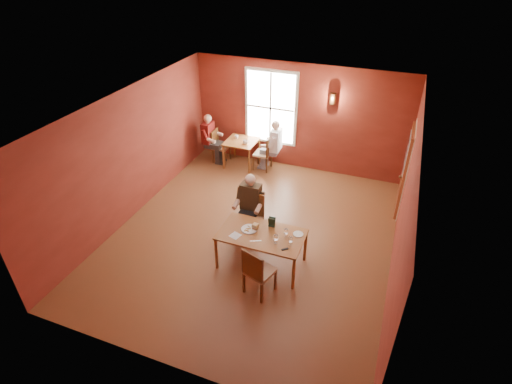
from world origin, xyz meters
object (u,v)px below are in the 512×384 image
(main_table, at_px, (261,249))
(diner_white, at_px, (264,146))
(second_table, at_px, (242,153))
(chair_diner_maroon, at_px, (221,146))
(diner_maroon, at_px, (220,139))
(chair_empty, at_px, (260,270))
(chair_diner_white, at_px, (262,153))
(diner_main, at_px, (250,214))
(chair_diner_main, at_px, (250,220))

(main_table, height_order, diner_white, diner_white)
(main_table, relative_size, second_table, 1.92)
(chair_diner_maroon, distance_m, diner_maroon, 0.23)
(chair_empty, height_order, chair_diner_white, chair_empty)
(diner_main, distance_m, diner_white, 3.29)
(chair_diner_white, bearing_deg, second_table, 90.00)
(chair_empty, height_order, second_table, chair_empty)
(chair_diner_maroon, bearing_deg, chair_diner_white, 90.00)
(chair_empty, xyz_separation_m, diner_maroon, (-2.92, 4.51, 0.18))
(second_table, bearing_deg, chair_diner_maroon, 180.00)
(chair_diner_white, distance_m, diner_white, 0.21)
(main_table, bearing_deg, chair_empty, -72.13)
(main_table, xyz_separation_m, diner_main, (-0.50, 0.62, 0.33))
(chair_diner_main, distance_m, diner_main, 0.18)
(diner_main, height_order, diner_white, diner_main)
(main_table, distance_m, chair_empty, 0.76)
(chair_diner_main, relative_size, diner_white, 0.76)
(second_table, height_order, diner_white, diner_white)
(main_table, bearing_deg, diner_main, 128.88)
(chair_diner_white, relative_size, diner_white, 0.70)
(diner_white, distance_m, diner_maroon, 1.36)
(chair_empty, bearing_deg, chair_diner_main, 136.40)
(main_table, height_order, chair_diner_white, chair_diner_white)
(diner_main, height_order, diner_maroon, diner_main)
(diner_white, bearing_deg, second_table, 90.00)
(second_table, relative_size, diner_maroon, 0.62)
(main_table, relative_size, diner_maroon, 1.19)
(diner_white, relative_size, diner_maroon, 1.01)
(chair_diner_white, distance_m, chair_diner_maroon, 1.30)
(main_table, bearing_deg, chair_diner_white, 109.72)
(chair_diner_main, bearing_deg, main_table, 127.57)
(diner_main, relative_size, chair_diner_white, 1.43)
(diner_main, bearing_deg, chair_diner_white, -74.83)
(chair_diner_main, distance_m, chair_diner_maroon, 3.82)
(chair_diner_maroon, bearing_deg, second_table, 90.00)
(main_table, height_order, second_table, main_table)
(chair_empty, relative_size, diner_white, 0.74)
(chair_empty, relative_size, second_table, 1.21)
(chair_diner_white, xyz_separation_m, diner_maroon, (-1.33, 0.00, 0.20))
(chair_diner_main, distance_m, chair_diner_white, 3.27)
(chair_diner_maroon, bearing_deg, diner_main, 34.20)
(second_table, height_order, diner_maroon, diner_maroon)
(second_table, relative_size, diner_white, 0.61)
(chair_diner_white, height_order, chair_diner_maroon, chair_diner_white)
(diner_white, xyz_separation_m, diner_maroon, (-1.36, 0.00, -0.01))
(diner_main, height_order, chair_diner_white, diner_main)
(diner_main, bearing_deg, main_table, 128.88)
(chair_diner_white, bearing_deg, diner_white, -90.00)
(diner_maroon, bearing_deg, chair_empty, 32.92)
(second_table, distance_m, diner_white, 0.76)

